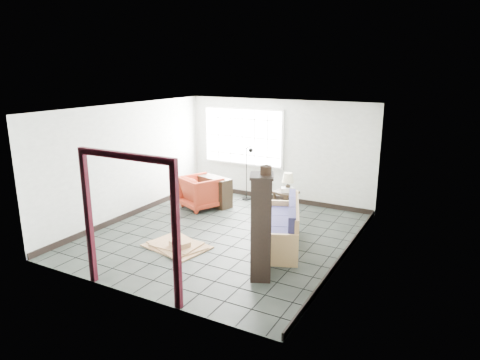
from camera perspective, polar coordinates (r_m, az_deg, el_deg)
The scene contains 15 objects.
ground at distance 8.95m, azimuth -2.19°, elevation -7.28°, with size 5.50×5.50×0.00m, color black.
room_shell at distance 8.48m, azimuth -2.20°, elevation 3.35°, with size 5.02×5.52×2.61m.
window_panel at distance 11.27m, azimuth 0.37°, elevation 5.80°, with size 2.32×0.08×1.52m.
doorway_trim at distance 6.44m, azimuth -14.68°, elevation -3.59°, with size 1.80×0.08×2.20m.
futon_sofa at distance 8.39m, azimuth 5.57°, elevation -6.53°, with size 1.43×2.12×0.88m.
armchair at distance 10.52m, azimuth -5.21°, elevation -1.40°, with size 0.85×0.80×0.88m, color maroon.
side_table at distance 10.19m, azimuth 6.11°, elevation -2.00°, with size 0.60×0.60×0.52m.
table_lamp at distance 10.08m, azimuth 6.43°, elevation 0.18°, with size 0.38×0.38×0.45m.
projector at distance 10.11m, azimuth 6.30°, elevation -1.31°, with size 0.34×0.30×0.10m.
floor_lamp at distance 10.95m, azimuth 1.14°, elevation 1.19°, with size 0.39×0.33×1.47m.
console_shelf at distance 10.70m, azimuth -3.40°, elevation -1.51°, with size 1.00×0.60×0.73m.
tall_shelf at distance 6.90m, azimuth 2.84°, elevation -6.20°, with size 0.53×0.59×1.75m.
pot at distance 6.63m, azimuth 3.48°, elevation 1.33°, with size 0.21×0.21×0.13m.
open_box at distance 9.02m, azimuth 4.59°, elevation -6.03°, with size 0.84×0.53×0.44m.
cardboard_pile at distance 8.41m, azimuth -8.36°, elevation -8.59°, with size 1.31×1.09×0.17m.
Camera 1 is at (4.26, -7.12, 3.35)m, focal length 32.00 mm.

